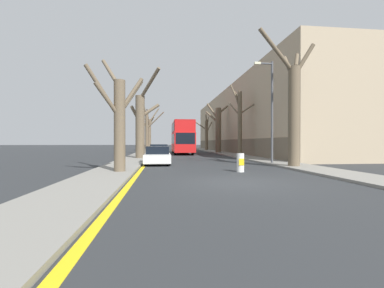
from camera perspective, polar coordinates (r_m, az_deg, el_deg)
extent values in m
plane|color=#2B2D30|center=(10.49, 10.29, -8.44)|extent=(300.00, 300.00, 0.00)
cube|color=gray|center=(60.00, -9.07, -1.09)|extent=(2.43, 120.00, 0.12)
cube|color=gray|center=(60.56, 1.70, -1.08)|extent=(2.43, 120.00, 0.12)
cube|color=tan|center=(44.73, 12.96, 4.75)|extent=(10.00, 49.14, 10.03)
cube|color=#6B5E4C|center=(43.19, 6.66, -0.42)|extent=(0.12, 48.16, 2.01)
cube|color=yellow|center=(59.95, -7.74, -1.15)|extent=(0.24, 120.00, 0.01)
cylinder|color=brown|center=(13.74, -15.78, 3.69)|extent=(0.58, 0.58, 4.81)
cylinder|color=brown|center=(14.17, -13.43, 10.11)|extent=(1.31, 0.92, 1.96)
cylinder|color=brown|center=(13.75, -19.16, 10.81)|extent=(1.73, 0.94, 2.62)
cylinder|color=brown|center=(13.59, -18.21, 9.22)|extent=(1.27, 1.03, 1.70)
cylinder|color=brown|center=(14.15, -13.41, 10.55)|extent=(1.32, 0.84, 1.99)
cylinder|color=brown|center=(15.19, -17.56, 14.72)|extent=(1.45, 2.03, 2.04)
cylinder|color=brown|center=(25.06, -11.46, 3.63)|extent=(0.87, 0.87, 6.06)
cylinder|color=brown|center=(25.45, -9.43, 7.28)|extent=(2.01, 0.96, 1.53)
cylinder|color=brown|center=(25.69, -12.38, 6.42)|extent=(1.29, 1.36, 1.86)
cylinder|color=brown|center=(25.97, -11.20, 7.60)|extent=(0.43, 1.71, 1.41)
cylinder|color=brown|center=(24.44, -9.50, 12.96)|extent=(2.19, 2.56, 2.65)
cylinder|color=brown|center=(36.02, -10.01, 2.40)|extent=(0.44, 0.44, 5.75)
cylinder|color=brown|center=(35.85, -10.66, 8.41)|extent=(0.94, 1.25, 2.79)
cylinder|color=brown|center=(36.86, -10.33, 6.94)|extent=(0.67, 1.40, 1.85)
cylinder|color=brown|center=(35.96, -11.22, 6.10)|extent=(1.61, 0.70, 1.26)
cylinder|color=brown|center=(35.85, -8.17, 5.23)|extent=(2.45, 0.60, 2.41)
cylinder|color=brown|center=(47.57, -9.47, 1.95)|extent=(0.62, 0.62, 5.81)
cylinder|color=brown|center=(46.84, -9.72, 5.68)|extent=(0.54, 2.07, 3.17)
cylinder|color=brown|center=(48.81, -8.98, 4.97)|extent=(0.99, 2.45, 2.26)
cylinder|color=brown|center=(48.58, -9.89, 4.05)|extent=(1.05, 2.04, 1.83)
cylinder|color=brown|center=(48.12, -8.43, 6.33)|extent=(1.96, 0.95, 2.75)
cylinder|color=brown|center=(47.36, -10.09, 3.63)|extent=(1.27, 0.88, 2.27)
cylinder|color=brown|center=(17.46, 21.72, 5.53)|extent=(0.71, 0.71, 6.36)
cylinder|color=brown|center=(18.30, 23.57, 16.65)|extent=(1.40, 0.52, 2.08)
cylinder|color=brown|center=(19.07, 22.05, 15.49)|extent=(1.45, 1.99, 2.45)
cylinder|color=brown|center=(17.61, 18.42, 18.97)|extent=(2.61, 0.64, 2.70)
cylinder|color=brown|center=(18.64, 20.77, 15.40)|extent=(0.29, 1.57, 2.05)
cylinder|color=brown|center=(28.34, 10.58, 4.32)|extent=(0.46, 0.46, 7.11)
cylinder|color=brown|center=(29.20, 9.57, 10.66)|extent=(0.92, 1.37, 2.58)
cylinder|color=brown|center=(29.24, 10.16, 9.55)|extent=(0.23, 1.41, 1.89)
cylinder|color=brown|center=(28.85, 12.66, 7.98)|extent=(2.25, 0.18, 1.58)
cylinder|color=brown|center=(29.71, 9.98, 9.50)|extent=(0.20, 2.35, 2.59)
cylinder|color=brown|center=(29.42, 9.38, 7.64)|extent=(0.81, 2.24, 1.83)
cylinder|color=brown|center=(38.59, 5.87, 3.00)|extent=(0.86, 0.86, 6.73)
cylinder|color=brown|center=(39.52, 4.53, 5.93)|extent=(1.82, 2.24, 2.04)
cylinder|color=brown|center=(39.77, 4.64, 7.17)|extent=(1.63, 2.54, 2.85)
cylinder|color=brown|center=(39.25, 6.88, 7.55)|extent=(1.76, 0.81, 1.44)
cylinder|color=brown|center=(49.80, 3.24, 1.86)|extent=(0.61, 0.61, 5.77)
cylinder|color=brown|center=(49.51, 1.61, 4.34)|extent=(3.04, 0.56, 2.11)
cylinder|color=brown|center=(50.66, 3.46, 4.75)|extent=(0.91, 1.61, 2.38)
cylinder|color=brown|center=(49.21, 3.30, 4.78)|extent=(0.37, 1.59, 1.28)
cylinder|color=brown|center=(49.27, 3.17, 5.60)|extent=(0.61, 1.62, 1.78)
cylinder|color=brown|center=(50.98, 3.82, 3.69)|extent=(1.64, 2.24, 2.44)
cube|color=red|center=(35.79, -2.22, 0.36)|extent=(2.59, 10.42, 2.49)
cube|color=red|center=(35.85, -2.22, 3.48)|extent=(2.54, 10.21, 1.42)
cube|color=#B11515|center=(35.89, -2.22, 4.71)|extent=(2.54, 10.21, 0.12)
cube|color=black|center=(35.80, -2.22, 1.13)|extent=(2.62, 9.17, 1.29)
cube|color=black|center=(35.85, -2.22, 3.60)|extent=(2.62, 9.17, 1.08)
cube|color=black|center=(30.62, -1.49, 1.25)|extent=(2.33, 0.06, 1.36)
cylinder|color=black|center=(32.62, -3.78, -1.54)|extent=(0.30, 1.03, 1.03)
cylinder|color=black|center=(32.81, 0.15, -1.52)|extent=(0.30, 1.03, 1.03)
cylinder|color=black|center=(38.66, -4.21, -1.24)|extent=(0.30, 1.03, 1.03)
cylinder|color=black|center=(38.81, -0.89, -1.23)|extent=(0.30, 1.03, 1.03)
cube|color=silver|center=(18.92, -7.63, -3.06)|extent=(1.84, 3.99, 0.58)
cube|color=black|center=(19.14, -7.62, -1.33)|extent=(1.62, 2.08, 0.55)
cylinder|color=black|center=(17.77, -10.32, -3.81)|extent=(0.20, 0.62, 0.62)
cylinder|color=black|center=(17.74, -5.09, -3.81)|extent=(0.20, 0.62, 0.62)
cylinder|color=black|center=(20.16, -9.87, -3.31)|extent=(0.20, 0.62, 0.62)
cylinder|color=black|center=(20.13, -5.26, -3.31)|extent=(0.20, 0.62, 0.62)
cube|color=silver|center=(25.15, -7.36, -2.11)|extent=(1.86, 4.27, 0.66)
cube|color=black|center=(25.38, -7.35, -0.71)|extent=(1.64, 2.22, 0.56)
cylinder|color=black|center=(23.90, -9.37, -2.71)|extent=(0.20, 0.63, 0.63)
cylinder|color=black|center=(23.88, -5.43, -2.71)|extent=(0.20, 0.63, 0.63)
cylinder|color=black|center=(26.46, -9.10, -2.41)|extent=(0.20, 0.63, 0.63)
cylinder|color=black|center=(26.44, -5.54, -2.41)|extent=(0.20, 0.63, 0.63)
cylinder|color=#4C4F54|center=(19.41, 17.36, 6.55)|extent=(0.16, 0.16, 7.39)
cylinder|color=#4C4F54|center=(19.89, 15.87, 16.82)|extent=(1.10, 0.11, 0.11)
cube|color=beige|center=(19.70, 14.33, 16.99)|extent=(0.44, 0.20, 0.16)
cylinder|color=white|center=(14.15, 10.70, -4.10)|extent=(0.40, 0.40, 1.01)
cube|color=yellow|center=(13.95, 10.95, -3.95)|extent=(0.28, 0.01, 0.36)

